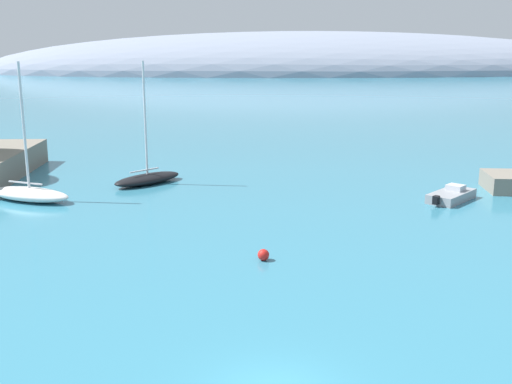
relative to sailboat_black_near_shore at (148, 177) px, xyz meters
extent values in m
ellipsoid|color=gray|center=(37.74, 193.10, -0.52)|extent=(251.63, 84.86, 30.48)
ellipsoid|color=black|center=(0.00, 0.00, -0.12)|extent=(5.91, 5.79, 0.80)
cylinder|color=silver|center=(0.00, 0.00, 4.73)|extent=(0.17, 0.17, 8.91)
cube|color=silver|center=(-0.20, -0.19, 0.63)|extent=(2.06, 1.97, 0.10)
ellipsoid|color=white|center=(-7.73, -5.21, -0.05)|extent=(6.93, 4.75, 0.94)
cylinder|color=silver|center=(-7.73, -5.21, 4.86)|extent=(0.18, 0.18, 8.88)
cube|color=silver|center=(-8.00, -5.10, 0.77)|extent=(2.74, 1.28, 0.10)
cube|color=gray|center=(22.51, -6.35, -0.19)|extent=(4.35, 4.39, 0.66)
cube|color=black|center=(20.85, -8.05, -0.03)|extent=(0.56, 0.57, 0.59)
cube|color=#B2B7C1|center=(22.96, -5.89, 0.34)|extent=(1.54, 1.54, 0.40)
sphere|color=red|center=(8.40, -18.41, -0.22)|extent=(0.61, 0.61, 0.61)
camera|label=1|loc=(6.85, -49.07, 10.56)|focal=43.64mm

